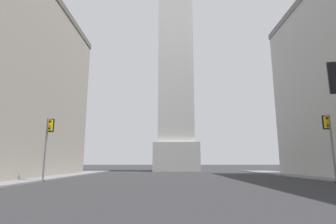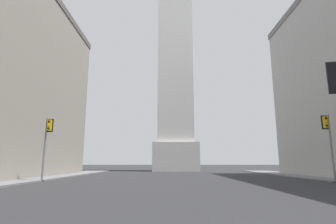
{
  "view_description": "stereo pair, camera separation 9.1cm",
  "coord_description": "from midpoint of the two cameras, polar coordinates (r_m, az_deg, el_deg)",
  "views": [
    {
      "loc": [
        -1.67,
        -0.92,
        1.78
      ],
      "look_at": [
        -1.72,
        41.26,
        9.91
      ],
      "focal_mm": 28.0,
      "sensor_mm": 36.0,
      "label": 1
    },
    {
      "loc": [
        -1.58,
        -0.92,
        1.78
      ],
      "look_at": [
        -1.72,
        41.26,
        9.91
      ],
      "focal_mm": 28.0,
      "sensor_mm": 36.0,
      "label": 2
    }
  ],
  "objects": [
    {
      "name": "obelisk",
      "position": [
        67.58,
        1.66,
        22.52
      ],
      "size": [
        9.37,
        9.37,
        80.9
      ],
      "color": "silver",
      "rests_on": "ground_plane"
    },
    {
      "name": "traffic_light_mid_left",
      "position": [
        28.29,
        -24.62,
        -5.41
      ],
      "size": [
        0.78,
        0.5,
        6.09
      ],
      "color": "slate",
      "rests_on": "ground_plane"
    },
    {
      "name": "traffic_light_mid_right",
      "position": [
        28.44,
        31.89,
        -4.68
      ],
      "size": [
        0.77,
        0.51,
        6.17
      ],
      "color": "slate",
      "rests_on": "ground_plane"
    }
  ]
}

